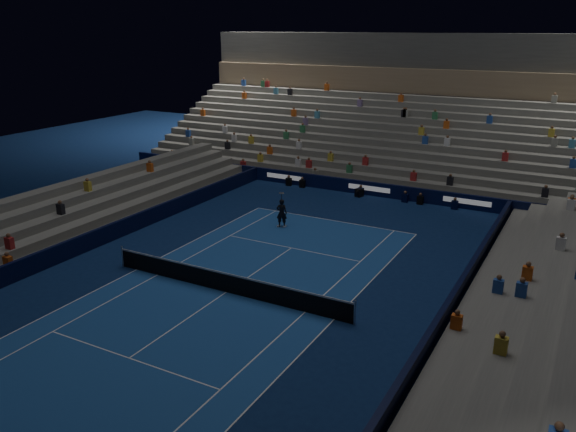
# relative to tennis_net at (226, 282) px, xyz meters

# --- Properties ---
(ground) EXTENTS (90.00, 90.00, 0.00)m
(ground) POSITION_rel_tennis_net_xyz_m (0.00, 0.00, -0.50)
(ground) COLOR #0C1F4B
(ground) RESTS_ON ground
(court_surface) EXTENTS (10.97, 23.77, 0.01)m
(court_surface) POSITION_rel_tennis_net_xyz_m (0.00, 0.00, -0.50)
(court_surface) COLOR #1A4792
(court_surface) RESTS_ON ground
(sponsor_barrier_far) EXTENTS (44.00, 0.25, 1.00)m
(sponsor_barrier_far) POSITION_rel_tennis_net_xyz_m (0.00, 18.50, -0.00)
(sponsor_barrier_far) COLOR black
(sponsor_barrier_far) RESTS_ON ground
(sponsor_barrier_east) EXTENTS (0.25, 37.00, 1.00)m
(sponsor_barrier_east) POSITION_rel_tennis_net_xyz_m (9.70, 0.00, -0.00)
(sponsor_barrier_east) COLOR black
(sponsor_barrier_east) RESTS_ON ground
(sponsor_barrier_west) EXTENTS (0.25, 37.00, 1.00)m
(sponsor_barrier_west) POSITION_rel_tennis_net_xyz_m (-9.70, 0.00, -0.00)
(sponsor_barrier_west) COLOR black
(sponsor_barrier_west) RESTS_ON ground
(grandstand_main) EXTENTS (44.00, 15.20, 11.20)m
(grandstand_main) POSITION_rel_tennis_net_xyz_m (0.00, 27.90, 2.87)
(grandstand_main) COLOR slate
(grandstand_main) RESTS_ON ground
(grandstand_east) EXTENTS (5.00, 37.00, 2.50)m
(grandstand_east) POSITION_rel_tennis_net_xyz_m (13.17, 0.00, 0.41)
(grandstand_east) COLOR slate
(grandstand_east) RESTS_ON ground
(grandstand_west) EXTENTS (5.00, 37.00, 2.50)m
(grandstand_west) POSITION_rel_tennis_net_xyz_m (-13.17, 0.00, 0.41)
(grandstand_west) COLOR slate
(grandstand_west) RESTS_ON ground
(tennis_net) EXTENTS (12.90, 0.10, 1.10)m
(tennis_net) POSITION_rel_tennis_net_xyz_m (0.00, 0.00, 0.00)
(tennis_net) COLOR #B2B2B7
(tennis_net) RESTS_ON ground
(tennis_player) EXTENTS (0.75, 0.61, 1.79)m
(tennis_player) POSITION_rel_tennis_net_xyz_m (-2.21, 9.26, 0.39)
(tennis_player) COLOR black
(tennis_player) RESTS_ON ground
(broadcast_camera) EXTENTS (0.59, 0.96, 0.59)m
(broadcast_camera) POSITION_rel_tennis_net_xyz_m (-0.53, 17.78, -0.20)
(broadcast_camera) COLOR black
(broadcast_camera) RESTS_ON ground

